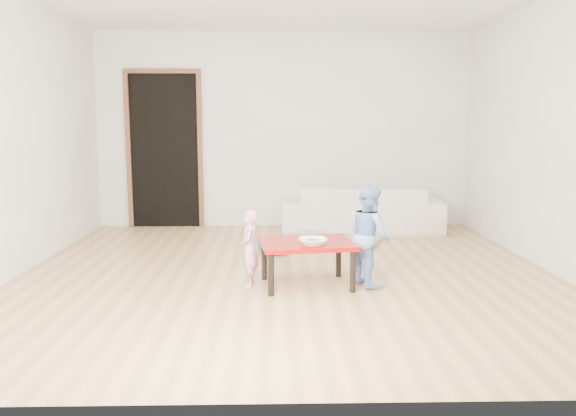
{
  "coord_description": "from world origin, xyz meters",
  "views": [
    {
      "loc": [
        -0.12,
        -5.14,
        1.4
      ],
      "look_at": [
        0.0,
        -0.2,
        0.65
      ],
      "focal_mm": 35.0,
      "sensor_mm": 36.0,
      "label": 1
    }
  ],
  "objects_px": {
    "child_pink": "(249,248)",
    "child_blue": "(369,235)",
    "sofa": "(362,209)",
    "red_table": "(307,263)",
    "basin": "(274,249)",
    "bowl": "(313,242)"
  },
  "relations": [
    {
      "from": "red_table",
      "to": "bowl",
      "type": "relative_size",
      "value": 3.3
    },
    {
      "from": "red_table",
      "to": "child_blue",
      "type": "height_order",
      "value": "child_blue"
    },
    {
      "from": "sofa",
      "to": "red_table",
      "type": "xyz_separation_m",
      "value": [
        -0.85,
        -2.47,
        -0.1
      ]
    },
    {
      "from": "child_pink",
      "to": "bowl",
      "type": "bearing_deg",
      "value": 72.72
    },
    {
      "from": "sofa",
      "to": "child_pink",
      "type": "height_order",
      "value": "child_pink"
    },
    {
      "from": "sofa",
      "to": "bowl",
      "type": "xyz_separation_m",
      "value": [
        -0.81,
        -2.63,
        0.13
      ]
    },
    {
      "from": "bowl",
      "to": "child_blue",
      "type": "height_order",
      "value": "child_blue"
    },
    {
      "from": "sofa",
      "to": "basin",
      "type": "bearing_deg",
      "value": 52.33
    },
    {
      "from": "bowl",
      "to": "red_table",
      "type": "bearing_deg",
      "value": 104.23
    },
    {
      "from": "sofa",
      "to": "basin",
      "type": "relative_size",
      "value": 5.43
    },
    {
      "from": "red_table",
      "to": "child_pink",
      "type": "bearing_deg",
      "value": 179.25
    },
    {
      "from": "bowl",
      "to": "basin",
      "type": "height_order",
      "value": "bowl"
    },
    {
      "from": "sofa",
      "to": "basin",
      "type": "height_order",
      "value": "sofa"
    },
    {
      "from": "sofa",
      "to": "red_table",
      "type": "bearing_deg",
      "value": 75.2
    },
    {
      "from": "sofa",
      "to": "child_pink",
      "type": "relative_size",
      "value": 3.06
    },
    {
      "from": "child_blue",
      "to": "basin",
      "type": "height_order",
      "value": "child_blue"
    },
    {
      "from": "red_table",
      "to": "child_pink",
      "type": "distance_m",
      "value": 0.52
    },
    {
      "from": "child_pink",
      "to": "child_blue",
      "type": "xyz_separation_m",
      "value": [
        1.04,
        0.02,
        0.11
      ]
    },
    {
      "from": "sofa",
      "to": "child_blue",
      "type": "distance_m",
      "value": 2.47
    },
    {
      "from": "basin",
      "to": "bowl",
      "type": "bearing_deg",
      "value": -76.72
    },
    {
      "from": "child_pink",
      "to": "sofa",
      "type": "bearing_deg",
      "value": 150.73
    },
    {
      "from": "bowl",
      "to": "basin",
      "type": "relative_size",
      "value": 0.64
    }
  ]
}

